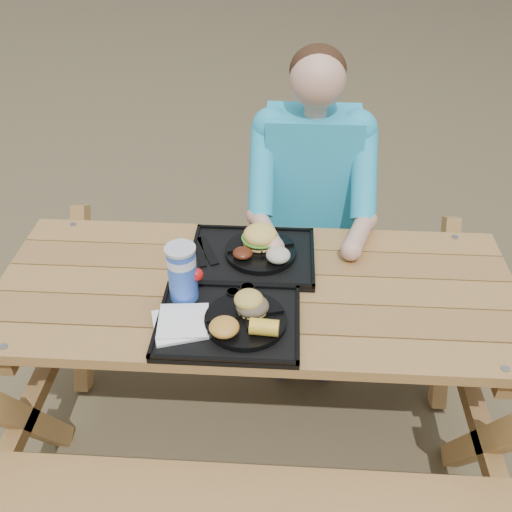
{
  "coord_description": "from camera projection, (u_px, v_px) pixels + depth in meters",
  "views": [
    {
      "loc": [
        0.09,
        -1.51,
        2.01
      ],
      "look_at": [
        0.0,
        0.0,
        0.88
      ],
      "focal_mm": 40.0,
      "sensor_mm": 36.0,
      "label": 1
    }
  ],
  "objects": [
    {
      "name": "picnic_table",
      "position": [
        256.0,
        361.0,
        2.19
      ],
      "size": [
        1.8,
        1.49,
        0.75
      ],
      "primitive_type": null,
      "color": "#999999",
      "rests_on": "ground"
    },
    {
      "name": "napkin_stack",
      "position": [
        179.0,
        324.0,
        1.77
      ],
      "size": [
        0.2,
        0.2,
        0.02
      ],
      "primitive_type": "cube",
      "rotation": [
        0.0,
        0.0,
        0.3
      ],
      "color": "white",
      "rests_on": "tray_near"
    },
    {
      "name": "tray_far",
      "position": [
        252.0,
        257.0,
        2.08
      ],
      "size": [
        0.45,
        0.35,
        0.02
      ],
      "primitive_type": "cube",
      "color": "black",
      "rests_on": "picnic_table"
    },
    {
      "name": "cutlery_far",
      "position": [
        208.0,
        251.0,
        2.09
      ],
      "size": [
        0.1,
        0.18,
        0.01
      ],
      "primitive_type": "cube",
      "rotation": [
        0.0,
        0.0,
        0.43
      ],
      "color": "black",
      "rests_on": "tray_far"
    },
    {
      "name": "tray_near",
      "position": [
        228.0,
        323.0,
        1.8
      ],
      "size": [
        0.45,
        0.35,
        0.02
      ],
      "primitive_type": "cube",
      "color": "black",
      "rests_on": "picnic_table"
    },
    {
      "name": "soda_cup",
      "position": [
        182.0,
        274.0,
        1.84
      ],
      "size": [
        0.09,
        0.09,
        0.19
      ],
      "primitive_type": "cylinder",
      "color": "blue",
      "rests_on": "tray_near"
    },
    {
      "name": "baked_beans",
      "position": [
        243.0,
        253.0,
        2.02
      ],
      "size": [
        0.07,
        0.07,
        0.03
      ],
      "primitive_type": "ellipsoid",
      "color": "#552111",
      "rests_on": "plate_far"
    },
    {
      "name": "sandwich",
      "position": [
        252.0,
        299.0,
        1.78
      ],
      "size": [
        0.1,
        0.1,
        0.1
      ],
      "primitive_type": null,
      "color": "gold",
      "rests_on": "plate_near"
    },
    {
      "name": "plate_near",
      "position": [
        246.0,
        320.0,
        1.79
      ],
      "size": [
        0.26,
        0.26,
        0.02
      ],
      "primitive_type": "cylinder",
      "color": "black",
      "rests_on": "tray_near"
    },
    {
      "name": "potato_salad",
      "position": [
        278.0,
        255.0,
        2.0
      ],
      "size": [
        0.09,
        0.09,
        0.05
      ],
      "primitive_type": "ellipsoid",
      "color": "beige",
      "rests_on": "plate_far"
    },
    {
      "name": "ground",
      "position": [
        256.0,
        422.0,
        2.42
      ],
      "size": [
        60.0,
        60.0,
        0.0
      ],
      "primitive_type": "plane",
      "color": "#999999",
      "rests_on": "ground"
    },
    {
      "name": "plate_far",
      "position": [
        261.0,
        252.0,
        2.08
      ],
      "size": [
        0.26,
        0.26,
        0.02
      ],
      "primitive_type": "cylinder",
      "color": "black",
      "rests_on": "tray_far"
    },
    {
      "name": "corn_cob",
      "position": [
        264.0,
        327.0,
        1.71
      ],
      "size": [
        0.09,
        0.09,
        0.05
      ],
      "primitive_type": null,
      "rotation": [
        0.0,
        0.0,
        -0.07
      ],
      "color": "yellow",
      "rests_on": "plate_near"
    },
    {
      "name": "condiment_bbq",
      "position": [
        233.0,
        294.0,
        1.88
      ],
      "size": [
        0.04,
        0.04,
        0.03
      ],
      "primitive_type": "cylinder",
      "color": "#300505",
      "rests_on": "tray_near"
    },
    {
      "name": "burger",
      "position": [
        260.0,
        231.0,
        2.06
      ],
      "size": [
        0.13,
        0.13,
        0.11
      ],
      "primitive_type": null,
      "color": "#F6C857",
      "rests_on": "plate_far"
    },
    {
      "name": "mac_cheese",
      "position": [
        224.0,
        327.0,
        1.71
      ],
      "size": [
        0.09,
        0.09,
        0.05
      ],
      "primitive_type": "ellipsoid",
      "color": "gold",
      "rests_on": "plate_near"
    },
    {
      "name": "condiment_mustard",
      "position": [
        248.0,
        290.0,
        1.9
      ],
      "size": [
        0.05,
        0.05,
        0.03
      ],
      "primitive_type": "cylinder",
      "color": "gold",
      "rests_on": "tray_near"
    },
    {
      "name": "diner",
      "position": [
        308.0,
        221.0,
        2.49
      ],
      "size": [
        0.48,
        0.84,
        1.28
      ],
      "primitive_type": null,
      "color": "#1AA6BC",
      "rests_on": "ground"
    }
  ]
}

